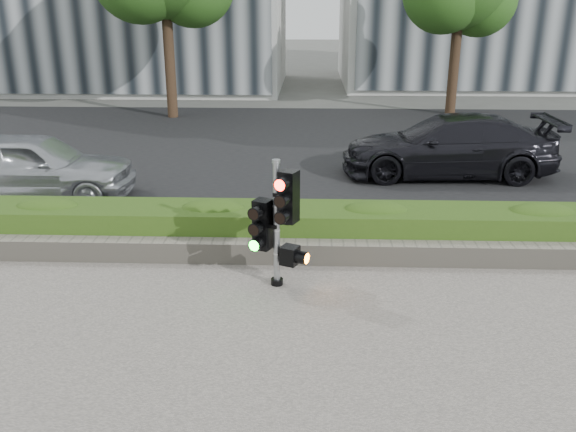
{
  "coord_description": "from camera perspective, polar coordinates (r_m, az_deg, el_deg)",
  "views": [
    {
      "loc": [
        0.4,
        -6.98,
        3.96
      ],
      "look_at": [
        0.12,
        0.6,
        1.26
      ],
      "focal_mm": 38.0,
      "sensor_mm": 36.0,
      "label": 1
    }
  ],
  "objects": [
    {
      "name": "car_silver",
      "position": [
        13.66,
        -22.73,
        4.33
      ],
      "size": [
        4.16,
        1.78,
        1.4
      ],
      "primitive_type": "imported",
      "rotation": [
        0.0,
        0.0,
        1.6
      ],
      "color": "#B8BAC0",
      "rests_on": "road"
    },
    {
      "name": "traffic_signal",
      "position": [
        8.58,
        -0.84,
        -0.13
      ],
      "size": [
        0.7,
        0.59,
        1.88
      ],
      "rotation": [
        0.0,
        0.0,
        -0.43
      ],
      "color": "black",
      "rests_on": "sidewalk"
    },
    {
      "name": "car_dark",
      "position": [
        14.83,
        14.75,
        6.38
      ],
      "size": [
        4.95,
        2.06,
        1.43
      ],
      "primitive_type": "imported",
      "rotation": [
        0.0,
        0.0,
        -1.56
      ],
      "color": "black",
      "rests_on": "road"
    },
    {
      "name": "stone_wall",
      "position": [
        9.65,
        -0.41,
        -3.35
      ],
      "size": [
        12.0,
        0.32,
        0.34
      ],
      "primitive_type": "cube",
      "color": "gray",
      "rests_on": "sidewalk"
    },
    {
      "name": "hedge",
      "position": [
        10.19,
        -0.25,
        -1.05
      ],
      "size": [
        12.0,
        1.0,
        0.68
      ],
      "primitive_type": "cube",
      "color": "#5B8228",
      "rests_on": "sidewalk"
    },
    {
      "name": "road",
      "position": [
        17.43,
        0.76,
        6.48
      ],
      "size": [
        60.0,
        13.0,
        0.02
      ],
      "primitive_type": "cube",
      "color": "black",
      "rests_on": "ground"
    },
    {
      "name": "curb",
      "position": [
        10.86,
        -0.12,
        -1.47
      ],
      "size": [
        60.0,
        0.25,
        0.12
      ],
      "primitive_type": "cube",
      "color": "gray",
      "rests_on": "ground"
    },
    {
      "name": "ground",
      "position": [
        8.03,
        -1.0,
        -9.96
      ],
      "size": [
        120.0,
        120.0,
        0.0
      ],
      "primitive_type": "plane",
      "color": "#51514C",
      "rests_on": "ground"
    }
  ]
}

